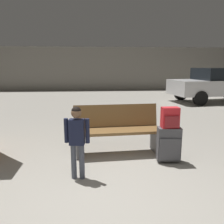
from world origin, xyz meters
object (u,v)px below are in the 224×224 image
Objects in this scene: bench at (117,130)px; suitcase at (169,144)px; child at (77,135)px; parked_car_side at (218,84)px; backpack_bright at (170,118)px.

bench is 2.70× the size of suitcase.
child is 0.25× the size of parked_car_side.
backpack_bright is (0.00, -0.00, 0.45)m from suitcase.
child is 8.95m from parked_car_side.
backpack_bright is at bearing -34.87° from suitcase.
bench is 1.54× the size of child.
child is (-1.49, -0.46, -0.12)m from backpack_bright.
suitcase is 1.59m from child.
bench is at bearing -131.27° from parked_car_side.
suitcase is at bearing -32.21° from bench.
backpack_bright is at bearing -124.13° from parked_car_side.
suitcase is 0.45m from backpack_bright.
bench is 0.97m from suitcase.
backpack_bright is at bearing -32.21° from bench.
parked_car_side reaches higher than suitcase.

